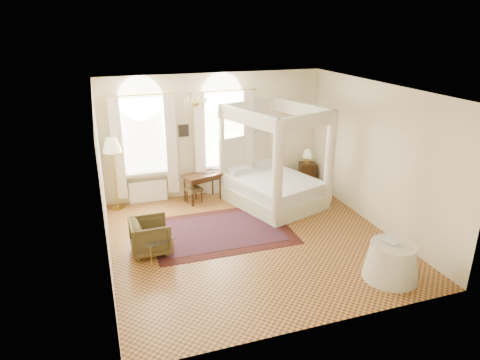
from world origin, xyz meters
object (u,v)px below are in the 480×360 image
(writing_desk, at_px, (202,178))
(armchair, at_px, (150,236))
(nightstand, at_px, (307,174))
(floor_lamp, at_px, (112,149))
(stool, at_px, (194,191))
(side_table, at_px, (391,261))
(coffee_table, at_px, (157,241))
(canopy_bed, at_px, (274,183))

(writing_desk, height_order, armchair, writing_desk)
(writing_desk, xyz_separation_m, armchair, (-1.69, -2.33, -0.27))
(writing_desk, bearing_deg, nightstand, 2.95)
(nightstand, height_order, floor_lamp, floor_lamp)
(armchair, xyz_separation_m, floor_lamp, (-0.52, 2.50, 1.24))
(writing_desk, height_order, floor_lamp, floor_lamp)
(armchair, bearing_deg, stool, -33.28)
(stool, distance_m, floor_lamp, 2.33)
(nightstand, height_order, stool, nightstand)
(side_table, bearing_deg, nightstand, 81.41)
(stool, bearing_deg, coffee_table, -118.13)
(floor_lamp, distance_m, side_table, 6.88)
(canopy_bed, relative_size, stool, 5.98)
(canopy_bed, height_order, writing_desk, canopy_bed)
(canopy_bed, distance_m, side_table, 4.00)
(canopy_bed, xyz_separation_m, writing_desk, (-1.72, 0.81, 0.05))
(canopy_bed, bearing_deg, floor_lamp, 166.12)
(nightstand, distance_m, coffee_table, 5.52)
(armchair, bearing_deg, side_table, -120.49)
(writing_desk, bearing_deg, side_table, -62.59)
(canopy_bed, height_order, side_table, canopy_bed)
(writing_desk, distance_m, side_table, 5.34)
(nightstand, xyz_separation_m, armchair, (-4.88, -2.50, 0.04))
(stool, height_order, armchair, armchair)
(canopy_bed, height_order, armchair, canopy_bed)
(writing_desk, relative_size, side_table, 1.06)
(stool, distance_m, coffee_table, 2.81)
(armchair, distance_m, coffee_table, 0.29)
(nightstand, relative_size, floor_lamp, 0.35)
(nightstand, bearing_deg, coffee_table, -149.93)
(writing_desk, bearing_deg, coffee_table, -121.34)
(armchair, bearing_deg, writing_desk, -36.29)
(canopy_bed, height_order, stool, canopy_bed)
(canopy_bed, distance_m, coffee_table, 3.77)
(stool, xyz_separation_m, side_table, (2.71, -4.61, -0.01))
(writing_desk, relative_size, coffee_table, 1.50)
(writing_desk, distance_m, armchair, 2.89)
(coffee_table, relative_size, floor_lamp, 0.39)
(nightstand, bearing_deg, canopy_bed, -146.63)
(nightstand, relative_size, side_table, 0.63)
(coffee_table, distance_m, side_table, 4.57)
(nightstand, xyz_separation_m, writing_desk, (-3.19, -0.16, 0.30))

